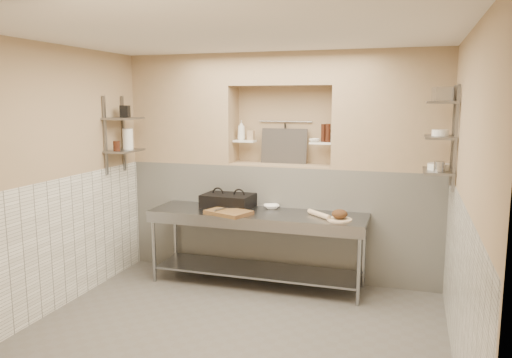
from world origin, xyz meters
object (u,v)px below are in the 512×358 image
at_px(bread_loaf, 340,214).
at_px(prep_table, 257,233).
at_px(bottle_soap, 241,130).
at_px(bowl_alcove, 314,140).
at_px(jug_left, 128,139).
at_px(panini_press, 229,201).
at_px(mixing_bowl, 271,207).
at_px(rolling_pin, 319,214).
at_px(cutting_board, 229,212).

bearing_deg(bread_loaf, prep_table, 174.78).
distance_m(bottle_soap, bowl_alcove, 0.97).
xyz_separation_m(bowl_alcove, jug_left, (-2.26, -0.59, 0.01)).
bearing_deg(bowl_alcove, prep_table, -136.73).
distance_m(panini_press, jug_left, 1.48).
relative_size(prep_table, bottle_soap, 10.21).
height_order(mixing_bowl, jug_left, jug_left).
distance_m(panini_press, bread_loaf, 1.45).
bearing_deg(prep_table, jug_left, -178.20).
xyz_separation_m(panini_press, mixing_bowl, (0.54, 0.07, -0.06)).
xyz_separation_m(mixing_bowl, rolling_pin, (0.64, -0.26, 0.01)).
relative_size(rolling_pin, bowl_alcove, 2.89).
distance_m(cutting_board, bottle_soap, 1.20).
distance_m(mixing_bowl, jug_left, 1.99).
distance_m(rolling_pin, jug_left, 2.56).
bearing_deg(jug_left, panini_press, 10.65).
relative_size(cutting_board, bottle_soap, 1.95).
xyz_separation_m(panini_press, cutting_board, (0.14, -0.37, -0.06)).
xyz_separation_m(mixing_bowl, bowl_alcove, (0.47, 0.29, 0.81)).
height_order(bread_loaf, bottle_soap, bottle_soap).
relative_size(mixing_bowl, jug_left, 0.76).
relative_size(bread_loaf, bottle_soap, 0.69).
relative_size(bottle_soap, jug_left, 0.99).
height_order(rolling_pin, bowl_alcove, bowl_alcove).
bearing_deg(bread_loaf, bowl_alcove, 123.61).
xyz_separation_m(prep_table, bread_loaf, (1.00, -0.09, 0.33)).
distance_m(prep_table, rolling_pin, 0.80).
relative_size(prep_table, cutting_board, 5.24).
xyz_separation_m(rolling_pin, jug_left, (-2.43, -0.05, 0.81)).
relative_size(prep_table, bowl_alcove, 19.53).
bearing_deg(bread_loaf, mixing_bowl, 158.62).
height_order(panini_press, cutting_board, panini_press).
distance_m(bread_loaf, jug_left, 2.79).
relative_size(panini_press, rolling_pin, 1.65).
xyz_separation_m(bottle_soap, bowl_alcove, (0.96, -0.03, -0.11)).
xyz_separation_m(prep_table, bottle_soap, (-0.39, 0.57, 1.20)).
bearing_deg(rolling_pin, bread_loaf, -19.30).
relative_size(bowl_alcove, jug_left, 0.52).
bearing_deg(rolling_pin, jug_left, -178.87).
distance_m(panini_press, mixing_bowl, 0.55).
distance_m(prep_table, panini_press, 0.58).
bearing_deg(mixing_bowl, rolling_pin, -22.16).
height_order(mixing_bowl, bowl_alcove, bowl_alcove).
distance_m(rolling_pin, bread_loaf, 0.26).
distance_m(cutting_board, rolling_pin, 1.05).
xyz_separation_m(cutting_board, rolling_pin, (1.04, 0.18, 0.01)).
xyz_separation_m(prep_table, bowl_alcove, (0.58, 0.54, 1.09)).
distance_m(prep_table, jug_left, 2.01).
bearing_deg(jug_left, bottle_soap, 25.83).
height_order(panini_press, bottle_soap, bottle_soap).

